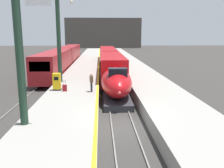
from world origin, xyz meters
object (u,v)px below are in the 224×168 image
object	(u,v)px
passenger_near_edge	(91,81)
highspeed_train_main	(110,63)
rolling_suitcase	(65,88)
regional_train_adjacent	(64,57)
ticket_machine_yellow	(57,82)
station_column_near	(19,30)
station_column_mid	(58,30)

from	to	relation	value
passenger_near_edge	highspeed_train_main	bearing A→B (deg)	81.67
highspeed_train_main	rolling_suitcase	world-z (taller)	highspeed_train_main
highspeed_train_main	passenger_near_edge	distance (m)	15.89
regional_train_adjacent	ticket_machine_yellow	xyz separation A→B (m)	(2.55, -22.33, -0.34)
highspeed_train_main	passenger_near_edge	world-z (taller)	highspeed_train_main
regional_train_adjacent	passenger_near_edge	distance (m)	23.84
ticket_machine_yellow	rolling_suitcase	bearing A→B (deg)	-31.59
station_column_near	rolling_suitcase	size ratio (longest dim) A/B	8.81
highspeed_train_main	station_column_near	world-z (taller)	station_column_near
station_column_mid	station_column_near	bearing A→B (deg)	-89.74
highspeed_train_main	ticket_machine_yellow	xyz separation A→B (m)	(-5.55, -14.92, -0.13)
highspeed_train_main	passenger_near_edge	xyz separation A→B (m)	(-2.30, -15.72, 0.12)
highspeed_train_main	passenger_near_edge	size ratio (longest dim) A/B	23.02
regional_train_adjacent	ticket_machine_yellow	size ratio (longest dim) A/B	22.87
regional_train_adjacent	rolling_suitcase	xyz separation A→B (m)	(3.33, -22.80, -0.77)
highspeed_train_main	station_column_near	xyz separation A→B (m)	(-5.84, -23.74, 4.46)
passenger_near_edge	station_column_near	bearing A→B (deg)	-113.80
highspeed_train_main	rolling_suitcase	distance (m)	16.13
ticket_machine_yellow	highspeed_train_main	bearing A→B (deg)	69.60
highspeed_train_main	regional_train_adjacent	size ratio (longest dim) A/B	1.06
station_column_near	highspeed_train_main	bearing A→B (deg)	76.18
highspeed_train_main	rolling_suitcase	size ratio (longest dim) A/B	39.62
highspeed_train_main	station_column_mid	world-z (taller)	station_column_mid
highspeed_train_main	station_column_mid	bearing A→B (deg)	-118.81
rolling_suitcase	station_column_near	bearing A→B (deg)	-97.29
station_column_near	station_column_mid	xyz separation A→B (m)	(-0.06, 13.02, 0.31)
highspeed_train_main	regional_train_adjacent	xyz separation A→B (m)	(-8.10, 7.41, 0.21)
station_column_near	station_column_mid	size ratio (longest dim) A/B	0.92
station_column_near	ticket_machine_yellow	xyz separation A→B (m)	(0.29, 8.83, -4.59)
regional_train_adjacent	station_column_mid	bearing A→B (deg)	-83.08
station_column_near	rolling_suitcase	world-z (taller)	station_column_near
station_column_near	ticket_machine_yellow	distance (m)	9.95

